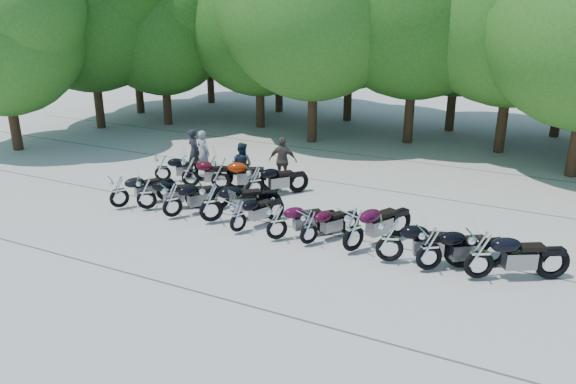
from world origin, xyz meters
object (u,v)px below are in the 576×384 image
at_px(motorcycle_1, 146,193).
at_px(motorcycle_11, 162,168).
at_px(motorcycle_4, 238,215).
at_px(rider_3, 203,152).
at_px(motorcycle_6, 309,226).
at_px(motorcycle_12, 190,171).
at_px(motorcycle_8, 390,239).
at_px(motorcycle_14, 255,181).
at_px(motorcycle_3, 211,202).
at_px(rider_2, 283,161).
at_px(motorcycle_5, 277,221).
at_px(motorcycle_10, 480,254).
at_px(motorcycle_13, 221,173).
at_px(motorcycle_0, 119,191).
at_px(motorcycle_7, 354,229).
at_px(motorcycle_9, 430,248).
at_px(rider_0, 194,151).
at_px(motorcycle_2, 172,199).
at_px(rider_1, 242,165).

relative_size(motorcycle_1, motorcycle_11, 1.07).
xyz_separation_m(motorcycle_4, rider_3, (-4.19, 4.35, 0.29)).
height_order(motorcycle_6, motorcycle_12, motorcycle_12).
bearing_deg(motorcycle_8, motorcycle_14, 43.52).
bearing_deg(motorcycle_1, motorcycle_14, -80.44).
relative_size(motorcycle_3, rider_2, 1.43).
bearing_deg(motorcycle_5, motorcycle_3, 38.51).
xyz_separation_m(motorcycle_5, motorcycle_6, (0.94, 0.13, -0.03)).
xyz_separation_m(motorcycle_3, motorcycle_14, (0.08, 2.53, -0.08)).
xyz_separation_m(motorcycle_1, rider_2, (2.68, 4.41, 0.26)).
distance_m(motorcycle_3, motorcycle_14, 2.54).
height_order(motorcycle_4, motorcycle_12, motorcycle_12).
height_order(motorcycle_10, motorcycle_12, motorcycle_10).
height_order(motorcycle_5, motorcycle_11, motorcycle_5).
bearing_deg(rider_3, motorcycle_13, 158.71).
height_order(motorcycle_0, motorcycle_10, motorcycle_10).
relative_size(motorcycle_1, motorcycle_7, 0.87).
height_order(motorcycle_13, rider_2, rider_2).
relative_size(motorcycle_12, motorcycle_13, 0.94).
xyz_separation_m(motorcycle_13, rider_2, (1.55, 1.76, 0.19)).
bearing_deg(motorcycle_10, rider_3, 39.33).
height_order(motorcycle_8, motorcycle_9, motorcycle_8).
height_order(motorcycle_4, rider_0, rider_0).
distance_m(motorcycle_5, motorcycle_7, 2.22).
distance_m(motorcycle_1, motorcycle_10, 10.32).
bearing_deg(motorcycle_13, rider_0, 32.16).
bearing_deg(motorcycle_0, motorcycle_11, -49.37).
height_order(motorcycle_8, motorcycle_14, motorcycle_8).
bearing_deg(motorcycle_2, rider_1, -65.12).
relative_size(motorcycle_2, rider_0, 1.30).
bearing_deg(motorcycle_4, motorcycle_8, -158.87).
height_order(motorcycle_1, motorcycle_12, motorcycle_12).
relative_size(motorcycle_7, motorcycle_8, 1.02).
relative_size(motorcycle_3, rider_3, 1.47).
bearing_deg(motorcycle_10, motorcycle_0, 61.31).
xyz_separation_m(motorcycle_7, motorcycle_11, (-8.40, 2.54, -0.13)).
relative_size(motorcycle_4, motorcycle_10, 0.80).
height_order(motorcycle_7, rider_1, rider_1).
height_order(motorcycle_13, rider_0, rider_0).
relative_size(motorcycle_5, rider_1, 1.29).
distance_m(motorcycle_9, motorcycle_12, 9.56).
xyz_separation_m(motorcycle_6, rider_2, (-3.10, 4.50, 0.31)).
xyz_separation_m(motorcycle_12, motorcycle_14, (2.61, 0.09, -0.01)).
xyz_separation_m(motorcycle_13, rider_0, (-2.18, 1.47, 0.17)).
bearing_deg(motorcycle_10, rider_2, 29.85).
xyz_separation_m(motorcycle_12, rider_0, (-0.99, 1.65, 0.22)).
bearing_deg(motorcycle_14, motorcycle_4, 150.21).
bearing_deg(motorcycle_5, motorcycle_14, -6.10).
distance_m(motorcycle_6, rider_3, 7.66).
bearing_deg(motorcycle_4, motorcycle_13, -29.25).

